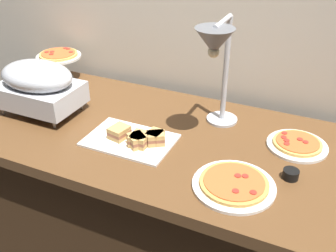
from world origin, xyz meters
name	(u,v)px	position (x,y,z in m)	size (l,w,h in m)	color
ground_plane	(145,250)	(0.00, 0.00, 0.00)	(8.00, 8.00, 0.00)	#38332D
back_wall	(185,3)	(0.00, 0.50, 1.20)	(4.40, 0.04, 2.40)	beige
buffet_table	(142,195)	(0.00, 0.00, 0.39)	(1.90, 0.84, 0.76)	brown
chafing_dish	(38,84)	(-0.50, -0.05, 0.90)	(0.38, 0.25, 0.25)	#B7BABF
heat_lamp	(216,52)	(0.31, 0.08, 1.14)	(0.15, 0.33, 0.49)	#B7BABF
pizza_plate_front	(234,184)	(0.49, -0.21, 0.77)	(0.29, 0.29, 0.03)	white
pizza_plate_center	(297,144)	(0.65, 0.14, 0.77)	(0.24, 0.24, 0.03)	white
pizza_plate_raised_stand	(59,58)	(-0.66, 0.30, 0.89)	(0.24, 0.24, 0.16)	#595B60
sandwich_platter	(135,139)	(0.04, -0.11, 0.78)	(0.36, 0.25, 0.06)	white
sauce_cup_near	(291,174)	(0.67, -0.08, 0.78)	(0.06, 0.06, 0.04)	black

